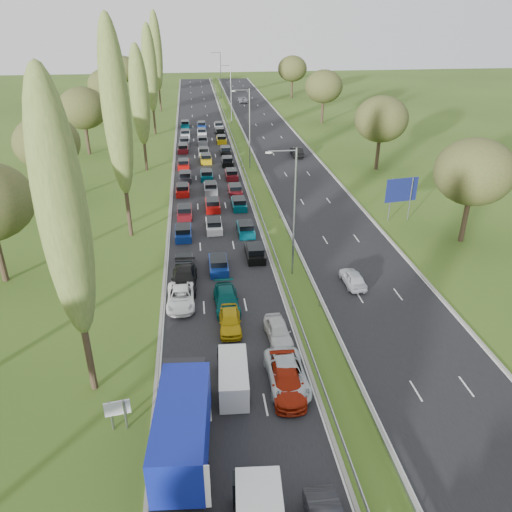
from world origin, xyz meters
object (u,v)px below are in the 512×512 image
info_sign (118,411)px  blue_lorry (183,423)px  near_car_3 (184,278)px  white_van_rear (233,375)px  near_car_2 (181,297)px  direction_sign (401,192)px

info_sign → blue_lorry: bearing=-29.6°
near_car_3 → white_van_rear: 14.25m
white_van_rear → info_sign: size_ratio=2.27×
near_car_2 → direction_sign: (25.28, 15.62, 2.85)m
near_car_3 → blue_lorry: blue_lorry is taller
info_sign → direction_sign: (28.80, 29.26, 2.20)m
blue_lorry → direction_sign: bearing=56.2°
white_van_rear → direction_sign: size_ratio=0.92×
blue_lorry → info_sign: blue_lorry is taller
near_car_2 → info_sign: info_sign is taller
white_van_rear → direction_sign: 34.37m
info_sign → near_car_2: bearing=75.5°
info_sign → direction_sign: size_ratio=0.40×
near_car_2 → blue_lorry: blue_lorry is taller
info_sign → direction_sign: bearing=45.5°
near_car_3 → info_sign: bearing=-100.5°
near_car_2 → near_car_3: size_ratio=0.90×
blue_lorry → white_van_rear: blue_lorry is taller
near_car_2 → info_sign: (-3.52, -13.64, 0.65)m
near_car_2 → info_sign: bearing=-104.1°
near_car_2 → info_sign: size_ratio=2.38×
near_car_2 → blue_lorry: bearing=-88.3°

